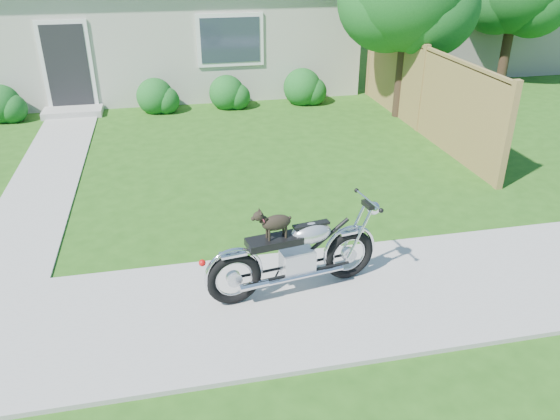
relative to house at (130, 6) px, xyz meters
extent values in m
plane|color=#235114|center=(0.00, -11.99, -2.16)|extent=(80.00, 80.00, 0.00)
cube|color=#9E9B93|center=(0.00, -11.99, -2.14)|extent=(24.00, 2.20, 0.04)
cube|color=#9E9B93|center=(-1.50, -6.99, -2.14)|extent=(1.20, 8.00, 0.03)
cube|color=beige|center=(0.00, 0.01, -0.66)|extent=(12.00, 6.00, 3.00)
cube|color=black|center=(-1.50, -3.02, -1.11)|extent=(1.00, 0.06, 2.10)
cube|color=#9E9B93|center=(-1.50, -3.37, -2.08)|extent=(1.40, 0.70, 0.16)
cube|color=#2D3847|center=(2.50, -3.02, -0.56)|extent=(1.70, 0.05, 1.30)
cube|color=#9F8247|center=(6.30, -6.24, -1.26)|extent=(0.08, 6.50, 1.80)
cube|color=#9F8247|center=(6.30, -2.99, -1.21)|extent=(0.12, 0.12, 1.90)
cube|color=#9F8247|center=(6.30, -6.24, -1.21)|extent=(0.12, 0.12, 1.90)
cube|color=#9F8247|center=(6.30, -9.49, -1.21)|extent=(0.12, 0.12, 1.90)
cube|color=#9F8247|center=(6.30, -6.24, -0.34)|extent=(0.08, 6.50, 0.08)
cylinder|color=#3D2B1C|center=(6.30, -5.08, -0.95)|extent=(0.28, 0.28, 2.42)
sphere|color=#16561C|center=(6.70, -5.38, 0.36)|extent=(2.13, 2.13, 2.13)
cylinder|color=#3D2B1C|center=(10.56, -2.72, -1.02)|extent=(0.28, 0.28, 2.28)
sphere|color=#16561C|center=(10.96, -3.02, 0.21)|extent=(2.01, 2.01, 2.01)
sphere|color=#16561C|center=(4.28, -3.49, -1.74)|extent=(0.99, 0.99, 0.99)
sphere|color=#16561C|center=(-3.06, -3.49, -1.76)|extent=(0.93, 0.93, 0.93)
sphere|color=#16561C|center=(0.51, -3.49, -1.77)|extent=(0.91, 0.91, 0.91)
sphere|color=#16561C|center=(2.30, -3.49, -1.78)|extent=(0.90, 0.90, 0.90)
imported|color=#185A1A|center=(0.44, -3.44, -1.82)|extent=(0.50, 0.50, 0.67)
torus|color=black|center=(2.83, -11.66, -1.78)|extent=(0.68, 0.22, 0.67)
torus|color=black|center=(1.35, -11.90, -1.78)|extent=(0.68, 0.22, 0.67)
cube|color=silver|center=(2.14, -11.77, -1.73)|extent=(0.43, 0.30, 0.30)
ellipsoid|color=silver|center=(2.31, -11.75, -1.36)|extent=(0.55, 0.37, 0.26)
cube|color=black|center=(1.85, -11.82, -1.38)|extent=(0.68, 0.36, 0.09)
cube|color=silver|center=(2.83, -11.66, -1.44)|extent=(0.32, 0.19, 0.03)
cube|color=silver|center=(1.35, -11.90, -1.44)|extent=(0.32, 0.19, 0.03)
cylinder|color=silver|center=(3.05, -11.63, -1.06)|extent=(0.12, 0.60, 0.03)
sphere|color=silver|center=(3.13, -11.62, -1.18)|extent=(0.19, 0.19, 0.17)
cylinder|color=silver|center=(2.16, -11.90, -1.86)|extent=(1.10, 0.23, 0.06)
ellipsoid|color=black|center=(1.88, -11.82, -1.14)|extent=(0.37, 0.22, 0.19)
sphere|color=black|center=(1.66, -11.85, -1.02)|extent=(0.13, 0.13, 0.11)
cylinder|color=black|center=(1.77, -11.79, -1.27)|extent=(0.03, 0.03, 0.14)
cylinder|color=black|center=(1.78, -11.87, -1.27)|extent=(0.03, 0.03, 0.14)
cylinder|color=black|center=(1.97, -11.76, -1.27)|extent=(0.03, 0.03, 0.14)
cylinder|color=black|center=(1.98, -11.84, -1.27)|extent=(0.03, 0.03, 0.14)
torus|color=#C03348|center=(1.71, -11.84, -1.07)|extent=(0.07, 0.10, 0.09)
camera|label=1|loc=(0.77, -17.21, 1.79)|focal=35.00mm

